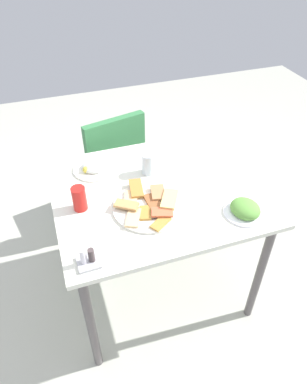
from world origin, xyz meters
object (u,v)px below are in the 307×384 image
Objects in this scene: salad_plate_rice at (94,167)px; soda_can at (79,199)px; spoon at (166,157)px; condiment_caddy at (88,259)px; dining_table at (156,203)px; pide_platter at (149,206)px; paper_napkin at (167,160)px; salad_plate_greens at (245,209)px; dining_chair at (111,164)px; drinking_glass at (148,164)px; fork at (168,161)px.

salad_plate_rice is 1.88× the size of soda_can.
condiment_caddy reaches higher than spoon.
pide_platter reaches higher than dining_table.
dining_table is at bearing -121.89° from paper_napkin.
salad_plate_rice is (-0.59, 0.56, -0.01)m from salad_plate_greens.
salad_plate_greens is at bearing -66.21° from dining_chair.
condiment_caddy reaches higher than pide_platter.
soda_can reaches higher than salad_plate_rice.
dining_table is 2.71× the size of pide_platter.
salad_plate_rice is 0.30m from drinking_glass.
dining_chair is 1.12m from condiment_caddy.
drinking_glass is 0.16m from fork.
salad_plate_greens reaches higher than spoon.
pide_platter reaches higher than paper_napkin.
dining_chair reaches higher than condiment_caddy.
soda_can reaches higher than salad_plate_greens.
condiment_caddy reaches higher than fork.
salad_plate_rice reaches higher than fork.
soda_can is 0.58m from paper_napkin.
soda_can is at bearing -154.95° from paper_napkin.
fork is (0.14, 0.21, 0.10)m from dining_table.
pide_platter is 0.45m from salad_plate_greens.
spoon is (0.22, 0.36, -0.01)m from pide_platter.
dining_chair is at bearing 67.99° from salad_plate_rice.
condiment_caddy is (-0.55, -0.60, 0.02)m from spoon.
soda_can is 0.42m from drinking_glass.
salad_plate_rice is 1.40× the size of fork.
soda_can is 0.94× the size of paper_napkin.
spoon is 1.98× the size of condiment_caddy.
dining_table is 1.15× the size of dining_chair.
pide_platter is at bearing -94.46° from spoon.
salad_plate_rice is 2.47× the size of condiment_caddy.
drinking_glass is 1.25× the size of condiment_caddy.
fork is (0.24, -0.47, 0.29)m from dining_chair.
spoon is (0.40, -0.02, -0.01)m from salad_plate_rice.
condiment_caddy is (-0.42, -0.50, -0.03)m from drinking_glass.
condiment_caddy reaches higher than dining_table.
condiment_caddy is (-0.33, -0.24, 0.01)m from pide_platter.
dining_table is 0.41m from soda_can.
dining_chair is 2.36× the size of pide_platter.
spoon is at bearing 36.03° from drinking_glass.
soda_can reaches higher than fork.
salad_plate_rice reaches higher than dining_table.
dining_chair is at bearing 145.45° from spoon.
dining_chair reaches higher than paper_napkin.
soda_can is 1.32× the size of condiment_caddy.
dining_chair is 0.60m from fork.
fork and spoon have the same top height.
paper_napkin is at bearing 110.02° from salad_plate_greens.
condiment_caddy is (-0.55, -0.58, 0.02)m from paper_napkin.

